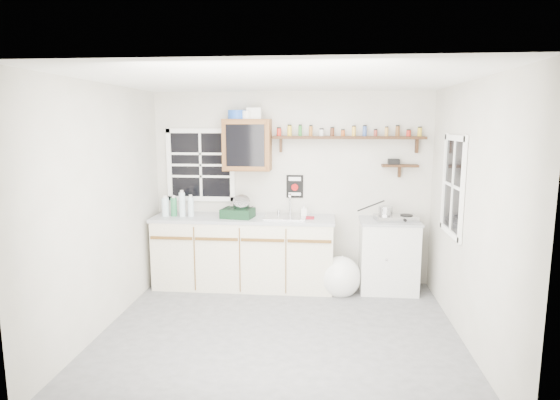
{
  "coord_description": "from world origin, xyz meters",
  "views": [
    {
      "loc": [
        0.42,
        -4.47,
        2.11
      ],
      "look_at": [
        -0.05,
        0.55,
        1.27
      ],
      "focal_mm": 30.0,
      "sensor_mm": 36.0,
      "label": 1
    }
  ],
  "objects_px": {
    "main_cabinet": "(244,252)",
    "spice_shelf": "(348,137)",
    "upper_cabinet": "(247,145)",
    "right_cabinet": "(388,255)",
    "hotplate": "(396,218)",
    "dish_rack": "(239,210)"
  },
  "relations": [
    {
      "from": "main_cabinet",
      "to": "spice_shelf",
      "type": "distance_m",
      "value": 1.98
    },
    {
      "from": "main_cabinet",
      "to": "upper_cabinet",
      "type": "distance_m",
      "value": 1.37
    },
    {
      "from": "right_cabinet",
      "to": "upper_cabinet",
      "type": "bearing_deg",
      "value": 176.24
    },
    {
      "from": "spice_shelf",
      "to": "hotplate",
      "type": "relative_size",
      "value": 3.53
    },
    {
      "from": "main_cabinet",
      "to": "dish_rack",
      "type": "relative_size",
      "value": 5.39
    },
    {
      "from": "right_cabinet",
      "to": "hotplate",
      "type": "relative_size",
      "value": 1.68
    },
    {
      "from": "dish_rack",
      "to": "main_cabinet",
      "type": "bearing_deg",
      "value": 54.01
    },
    {
      "from": "upper_cabinet",
      "to": "spice_shelf",
      "type": "xyz_separation_m",
      "value": [
        1.27,
        0.07,
        0.11
      ]
    },
    {
      "from": "spice_shelf",
      "to": "dish_rack",
      "type": "height_order",
      "value": "spice_shelf"
    },
    {
      "from": "dish_rack",
      "to": "spice_shelf",
      "type": "bearing_deg",
      "value": 20.38
    },
    {
      "from": "dish_rack",
      "to": "right_cabinet",
      "type": "bearing_deg",
      "value": 11.68
    },
    {
      "from": "right_cabinet",
      "to": "spice_shelf",
      "type": "bearing_deg",
      "value": 160.6
    },
    {
      "from": "right_cabinet",
      "to": "spice_shelf",
      "type": "distance_m",
      "value": 1.58
    },
    {
      "from": "main_cabinet",
      "to": "spice_shelf",
      "type": "xyz_separation_m",
      "value": [
        1.3,
        0.21,
        1.47
      ]
    },
    {
      "from": "dish_rack",
      "to": "hotplate",
      "type": "relative_size",
      "value": 0.79
    },
    {
      "from": "main_cabinet",
      "to": "dish_rack",
      "type": "height_order",
      "value": "dish_rack"
    },
    {
      "from": "upper_cabinet",
      "to": "spice_shelf",
      "type": "distance_m",
      "value": 1.27
    },
    {
      "from": "main_cabinet",
      "to": "hotplate",
      "type": "bearing_deg",
      "value": 0.16
    },
    {
      "from": "upper_cabinet",
      "to": "spice_shelf",
      "type": "relative_size",
      "value": 0.34
    },
    {
      "from": "main_cabinet",
      "to": "right_cabinet",
      "type": "distance_m",
      "value": 1.84
    },
    {
      "from": "dish_rack",
      "to": "upper_cabinet",
      "type": "bearing_deg",
      "value": 75.77
    },
    {
      "from": "right_cabinet",
      "to": "upper_cabinet",
      "type": "xyz_separation_m",
      "value": [
        -1.8,
        0.12,
        1.37
      ]
    }
  ]
}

